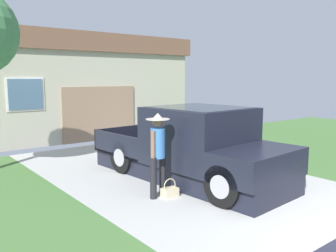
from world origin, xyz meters
name	(u,v)px	position (x,y,z in m)	size (l,w,h in m)	color
pickup_truck	(197,148)	(0.13, 3.47, 0.78)	(2.36, 5.21, 1.72)	black
person_with_hat	(158,148)	(-1.22, 3.16, 0.99)	(0.48, 0.48, 1.69)	black
handbag	(170,192)	(-1.05, 2.99, 0.11)	(0.33, 0.21, 0.38)	beige
house_with_garage	(54,85)	(0.29, 12.76, 2.04)	(10.12, 6.35, 4.04)	#B7B39B
wheeled_trash_bin	(175,123)	(3.53, 8.46, 0.58)	(0.60, 0.72, 1.06)	navy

